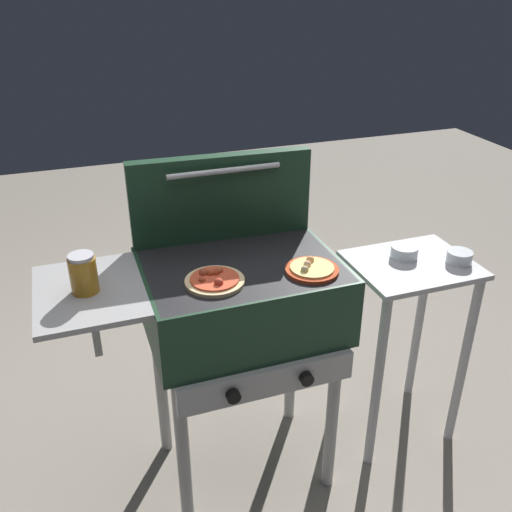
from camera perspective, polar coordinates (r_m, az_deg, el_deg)
name	(u,v)px	position (r m, az deg, el deg)	size (l,w,h in m)	color
ground_plane	(244,464)	(2.40, -1.20, -20.12)	(8.00, 8.00, 0.00)	gray
grill	(238,303)	(1.90, -1.78, -4.74)	(0.96, 0.53, 0.90)	#193823
grill_lid_open	(221,197)	(1.96, -3.49, 5.93)	(0.63, 0.09, 0.30)	#193823
pizza_pepperoni	(214,280)	(1.73, -4.21, -2.41)	(0.18, 0.18, 0.04)	beige
pizza_cheese	(312,269)	(1.79, 5.60, -1.30)	(0.17, 0.17, 0.04)	#C64723
sauce_jar	(83,274)	(1.73, -16.95, -1.70)	(0.08, 0.08, 0.12)	#B77A1E
prep_table	(405,315)	(2.27, 14.73, -5.73)	(0.44, 0.36, 0.79)	#B2B2B7
topping_bowl_near	(459,257)	(2.20, 19.74, -0.12)	(0.09, 0.09, 0.04)	silver
topping_bowl_far	(404,252)	(2.18, 14.66, 0.39)	(0.10, 0.10, 0.04)	silver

